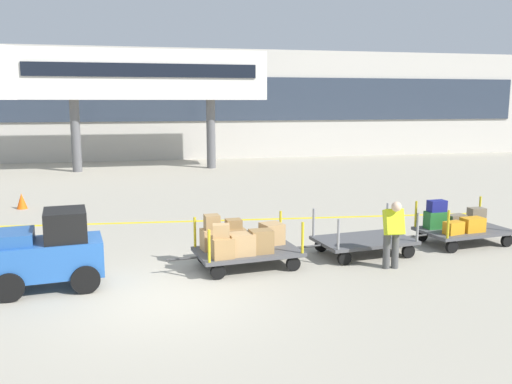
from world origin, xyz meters
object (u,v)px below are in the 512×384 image
baggage_tug (49,252)px  baggage_cart_middle (364,241)px  baggage_cart_tail (459,225)px  baggage_handler (393,231)px  baggage_cart_lead (243,243)px  safety_cone_near (22,201)px

baggage_tug → baggage_cart_middle: bearing=6.9°
baggage_cart_tail → baggage_handler: bearing=-149.3°
baggage_cart_middle → baggage_cart_tail: (2.87, 0.40, 0.16)m
baggage_cart_lead → baggage_cart_tail: bearing=7.3°
baggage_tug → baggage_cart_lead: 4.06m
baggage_tug → baggage_cart_middle: size_ratio=0.72×
baggage_cart_lead → baggage_cart_middle: bearing=6.6°
baggage_cart_middle → baggage_cart_tail: 2.90m
baggage_tug → baggage_cart_middle: 7.17m
baggage_cart_lead → baggage_handler: (3.22, -0.86, 0.29)m
baggage_tug → baggage_cart_lead: bearing=7.1°
baggage_cart_lead → baggage_handler: size_ratio=1.96×
baggage_handler → safety_cone_near: 13.16m
baggage_cart_lead → baggage_cart_tail: 6.00m
baggage_tug → safety_cone_near: bearing=104.1°
baggage_tug → baggage_cart_lead: baggage_tug is taller
baggage_tug → baggage_cart_middle: (7.11, 0.86, -0.41)m
baggage_cart_lead → baggage_cart_middle: 3.11m
baggage_cart_tail → baggage_tug: bearing=-172.8°
baggage_tug → baggage_handler: (7.24, -0.36, 0.11)m
baggage_handler → baggage_cart_lead: bearing=165.1°
baggage_tug → baggage_cart_tail: size_ratio=0.72×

